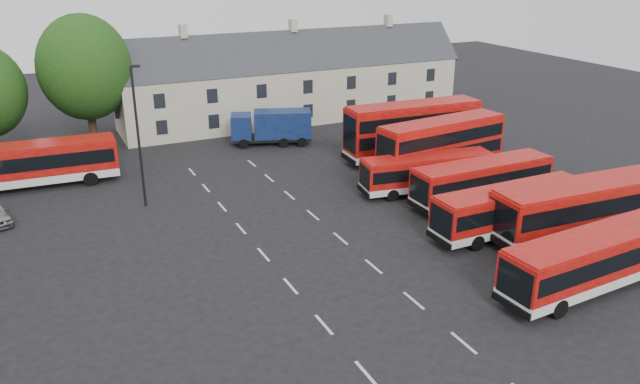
{
  "coord_description": "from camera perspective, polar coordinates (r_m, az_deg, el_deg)",
  "views": [
    {
      "loc": [
        -10.91,
        -28.44,
        16.33
      ],
      "look_at": [
        4.81,
        4.5,
        2.2
      ],
      "focal_mm": 35.0,
      "sensor_mm": 36.0,
      "label": 1
    }
  ],
  "objects": [
    {
      "name": "bus_row_b",
      "position": [
        40.87,
        23.06,
        -1.01
      ],
      "size": [
        12.4,
        3.46,
        3.47
      ],
      "rotation": [
        0.0,
        0.0,
        -0.05
      ],
      "color": "silver",
      "rests_on": "ground"
    },
    {
      "name": "lamppost",
      "position": [
        42.8,
        -16.28,
        5.15
      ],
      "size": [
        0.67,
        0.37,
        9.63
      ],
      "rotation": [
        0.0,
        0.0,
        -0.25
      ],
      "color": "black",
      "rests_on": "ground"
    },
    {
      "name": "bus_dd_north",
      "position": [
        52.4,
        8.48,
        5.85
      ],
      "size": [
        11.68,
        3.26,
        4.74
      ],
      "rotation": [
        0.0,
        0.0,
        -0.05
      ],
      "color": "silver",
      "rests_on": "ground"
    },
    {
      "name": "bus_row_a",
      "position": [
        34.62,
        23.72,
        -5.48
      ],
      "size": [
        11.04,
        3.16,
        3.08
      ],
      "rotation": [
        0.0,
        0.0,
        0.06
      ],
      "color": "silver",
      "rests_on": "ground"
    },
    {
      "name": "ground",
      "position": [
        34.56,
        -4.01,
        -7.09
      ],
      "size": [
        140.0,
        140.0,
        0.0
      ],
      "primitive_type": "plane",
      "color": "black",
      "rests_on": "ground"
    },
    {
      "name": "bus_row_e",
      "position": [
        45.4,
        9.82,
        1.98
      ],
      "size": [
        9.91,
        3.6,
        2.74
      ],
      "rotation": [
        0.0,
        0.0,
        -0.15
      ],
      "color": "silver",
      "rests_on": "ground"
    },
    {
      "name": "bus_row_d",
      "position": [
        44.18,
        14.63,
        1.22
      ],
      "size": [
        10.5,
        2.55,
        2.96
      ],
      "rotation": [
        0.0,
        0.0,
        0.01
      ],
      "color": "silver",
      "rests_on": "ground"
    },
    {
      "name": "terrace_houses",
      "position": [
        64.74,
        -2.42,
        10.04
      ],
      "size": [
        35.7,
        7.13,
        10.06
      ],
      "color": "beige",
      "rests_on": "ground"
    },
    {
      "name": "box_truck",
      "position": [
        56.2,
        -4.37,
        6.05
      ],
      "size": [
        7.4,
        4.5,
        3.09
      ],
      "rotation": [
        0.0,
        0.0,
        -0.35
      ],
      "color": "black",
      "rests_on": "ground"
    },
    {
      "name": "bus_row_c",
      "position": [
        39.8,
        17.07,
        -1.26
      ],
      "size": [
        10.48,
        2.49,
        2.96
      ],
      "rotation": [
        0.0,
        0.0,
        0.0
      ],
      "color": "silver",
      "rests_on": "ground"
    },
    {
      "name": "bus_dd_south",
      "position": [
        48.74,
        11.03,
        4.31
      ],
      "size": [
        11.02,
        3.7,
        4.43
      ],
      "rotation": [
        0.0,
        0.0,
        0.12
      ],
      "color": "silver",
      "rests_on": "ground"
    },
    {
      "name": "lane_markings",
      "position": [
        37.05,
        -1.56,
        -4.99
      ],
      "size": [
        5.15,
        33.8,
        0.01
      ],
      "color": "beige",
      "rests_on": "ground"
    },
    {
      "name": "bus_north",
      "position": [
        50.13,
        -24.78,
        2.54
      ],
      "size": [
        11.83,
        3.29,
        3.31
      ],
      "rotation": [
        0.0,
        0.0,
        -0.05
      ],
      "color": "silver",
      "rests_on": "ground"
    }
  ]
}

